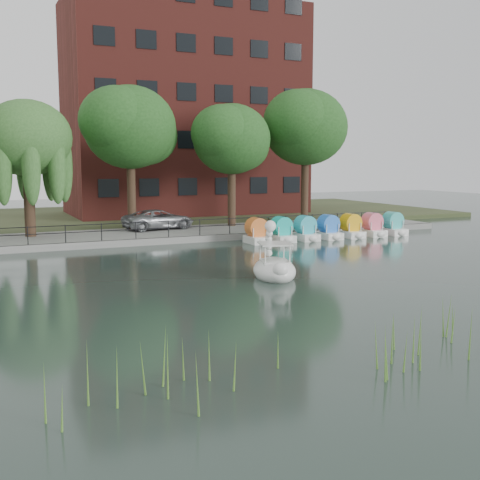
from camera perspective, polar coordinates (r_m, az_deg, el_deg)
ground_plane at (r=24.24m, az=2.85°, el=-4.24°), size 120.00×120.00×0.00m
promenade at (r=38.93m, az=-8.01°, el=0.46°), size 40.00×6.00×0.40m
kerb at (r=36.13m, az=-6.68°, el=-0.06°), size 40.00×0.25×0.40m
land_strip at (r=52.44m, az=-12.37°, el=2.15°), size 60.00×22.00×0.36m
railing at (r=36.21m, az=-6.80°, el=1.46°), size 32.00×0.05×1.00m
apartment_building at (r=54.27m, az=-5.24°, el=12.17°), size 20.00×10.07×18.00m
willow_mid at (r=38.24m, az=-19.60°, el=9.06°), size 5.32×5.32×8.15m
broadleaf_center at (r=40.36m, az=-10.40°, el=10.42°), size 6.00×6.00×9.25m
broadleaf_right at (r=42.14m, az=-0.81°, el=9.50°), size 5.40×5.40×8.32m
broadleaf_far at (r=46.04m, az=6.23°, el=10.54°), size 6.30×6.30×9.71m
minivan at (r=40.38m, az=-7.73°, el=2.09°), size 3.39×5.81×1.52m
bicycle at (r=38.66m, az=2.11°, el=1.52°), size 0.86×1.79×1.00m
swan_boat at (r=25.56m, az=3.26°, el=-2.45°), size 2.46×3.17×2.37m
pedal_boat_row at (r=38.67m, az=8.41°, el=1.01°), size 11.35×1.70×1.40m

